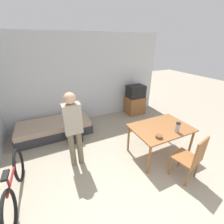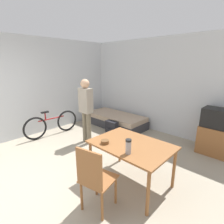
{
  "view_description": "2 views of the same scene",
  "coord_description": "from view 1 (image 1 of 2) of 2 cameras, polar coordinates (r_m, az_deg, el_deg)",
  "views": [
    {
      "loc": [
        -1.09,
        -0.75,
        2.45
      ],
      "look_at": [
        0.19,
        1.96,
        1.02
      ],
      "focal_mm": 24.0,
      "sensor_mm": 36.0,
      "label": 1
    },
    {
      "loc": [
        2.66,
        -0.76,
        2.0
      ],
      "look_at": [
        0.12,
        1.92,
        0.96
      ],
      "focal_mm": 28.0,
      "sensor_mm": 36.0,
      "label": 2
    }
  ],
  "objects": [
    {
      "name": "wall_back",
      "position": [
        4.85,
        -11.93,
        11.85
      ],
      "size": [
        5.52,
        0.06,
        2.7
      ],
      "color": "silver",
      "rests_on": "ground_plane"
    },
    {
      "name": "person_standing",
      "position": [
        3.02,
        -14.56,
        -5.22
      ],
      "size": [
        0.34,
        0.22,
        1.63
      ],
      "color": "#6B604C",
      "rests_on": "ground_plane"
    },
    {
      "name": "mate_bowl",
      "position": [
        3.1,
        17.51,
        -8.93
      ],
      "size": [
        0.13,
        0.13,
        0.06
      ],
      "color": "brown",
      "rests_on": "dining_table"
    },
    {
      "name": "daybed",
      "position": [
        4.62,
        -20.98,
        -5.66
      ],
      "size": [
        1.99,
        0.92,
        0.39
      ],
      "color": "#333338",
      "rests_on": "ground_plane"
    },
    {
      "name": "tv",
      "position": [
        5.49,
        8.81,
        4.41
      ],
      "size": [
        0.63,
        0.5,
        1.05
      ],
      "color": "brown",
      "rests_on": "ground_plane"
    },
    {
      "name": "thermos_flask",
      "position": [
        3.37,
        23.77,
        -5.19
      ],
      "size": [
        0.09,
        0.09,
        0.22
      ],
      "color": "#99999E",
      "rests_on": "dining_table"
    },
    {
      "name": "wooden_chair",
      "position": [
        3.18,
        28.27,
        -14.89
      ],
      "size": [
        0.51,
        0.51,
        0.98
      ],
      "color": "brown",
      "rests_on": "ground_plane"
    },
    {
      "name": "dining_table",
      "position": [
        3.53,
        18.05,
        -6.57
      ],
      "size": [
        1.29,
        0.9,
        0.73
      ],
      "color": "brown",
      "rests_on": "ground_plane"
    },
    {
      "name": "bicycle",
      "position": [
        3.15,
        -33.14,
        -22.12
      ],
      "size": [
        0.13,
        1.59,
        0.73
      ],
      "color": "black",
      "rests_on": "ground_plane"
    },
    {
      "name": "backpack",
      "position": [
        4.09,
        -13.9,
        -8.68
      ],
      "size": [
        0.37,
        0.2,
        0.41
      ],
      "color": "black",
      "rests_on": "ground_plane"
    }
  ]
}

